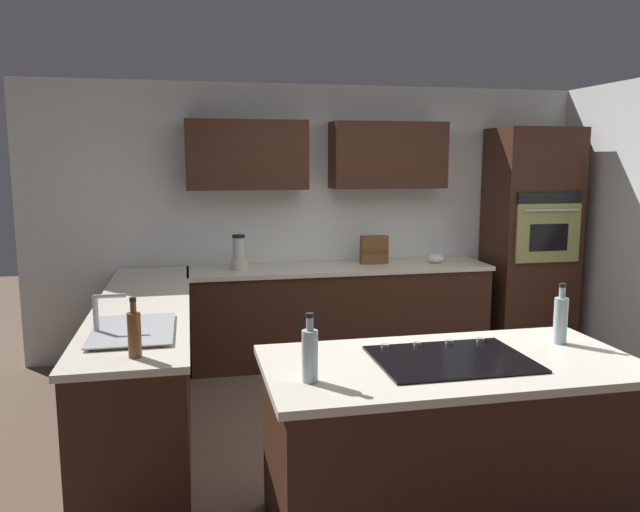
% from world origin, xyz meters
% --- Properties ---
extents(ground_plane, '(14.00, 14.00, 0.00)m').
position_xyz_m(ground_plane, '(0.00, 0.00, 0.00)').
color(ground_plane, brown).
extents(wall_back, '(6.00, 0.44, 2.60)m').
position_xyz_m(wall_back, '(0.06, -2.05, 1.45)').
color(wall_back, silver).
rests_on(wall_back, ground).
extents(lower_cabinets_back, '(2.80, 0.60, 0.86)m').
position_xyz_m(lower_cabinets_back, '(0.10, -1.72, 0.43)').
color(lower_cabinets_back, '#381E14').
rests_on(lower_cabinets_back, ground).
extents(countertop_back, '(2.84, 0.64, 0.04)m').
position_xyz_m(countertop_back, '(0.10, -1.72, 0.88)').
color(countertop_back, silver).
rests_on(countertop_back, lower_cabinets_back).
extents(lower_cabinets_side, '(0.60, 2.90, 0.86)m').
position_xyz_m(lower_cabinets_side, '(1.82, -0.55, 0.43)').
color(lower_cabinets_side, '#381E14').
rests_on(lower_cabinets_side, ground).
extents(countertop_side, '(0.64, 2.94, 0.04)m').
position_xyz_m(countertop_side, '(1.82, -0.55, 0.88)').
color(countertop_side, silver).
rests_on(countertop_side, lower_cabinets_side).
extents(island_base, '(1.79, 0.84, 0.86)m').
position_xyz_m(island_base, '(0.23, 1.09, 0.43)').
color(island_base, '#381E14').
rests_on(island_base, ground).
extents(island_top, '(1.87, 0.92, 0.04)m').
position_xyz_m(island_top, '(0.23, 1.09, 0.88)').
color(island_top, silver).
rests_on(island_top, island_base).
extents(wall_oven, '(0.80, 0.66, 2.20)m').
position_xyz_m(wall_oven, '(-1.85, -1.72, 1.10)').
color(wall_oven, '#381E14').
rests_on(wall_oven, ground).
extents(sink_unit, '(0.46, 0.70, 0.23)m').
position_xyz_m(sink_unit, '(1.83, 0.23, 0.92)').
color(sink_unit, '#515456').
rests_on(sink_unit, countertop_side).
extents(cooktop, '(0.76, 0.56, 0.03)m').
position_xyz_m(cooktop, '(0.23, 1.09, 0.91)').
color(cooktop, black).
rests_on(cooktop, island_top).
extents(blender, '(0.15, 0.15, 0.32)m').
position_xyz_m(blender, '(1.05, -1.72, 1.04)').
color(blender, beige).
rests_on(blender, countertop_back).
extents(mixing_bowl, '(0.17, 0.17, 0.09)m').
position_xyz_m(mixing_bowl, '(-0.85, -1.72, 0.95)').
color(mixing_bowl, white).
rests_on(mixing_bowl, countertop_back).
extents(spice_rack, '(0.26, 0.11, 0.27)m').
position_xyz_m(spice_rack, '(-0.25, -1.80, 1.03)').
color(spice_rack, brown).
rests_on(spice_rack, countertop_back).
extents(dish_soap_bottle, '(0.07, 0.07, 0.31)m').
position_xyz_m(dish_soap_bottle, '(1.77, 0.71, 1.03)').
color(dish_soap_bottle, brown).
rests_on(dish_soap_bottle, countertop_side).
extents(oil_bottle, '(0.07, 0.07, 0.32)m').
position_xyz_m(oil_bottle, '(0.97, 1.24, 1.03)').
color(oil_bottle, silver).
rests_on(oil_bottle, island_top).
extents(second_bottle, '(0.07, 0.07, 0.33)m').
position_xyz_m(second_bottle, '(-0.47, 0.94, 1.04)').
color(second_bottle, silver).
rests_on(second_bottle, island_top).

